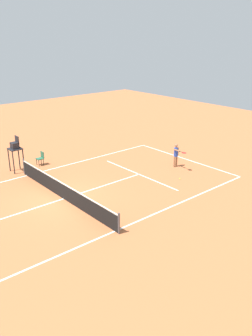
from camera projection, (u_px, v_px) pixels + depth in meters
ground_plane at (64, 199)px, 19.70m from camera, size 60.00×60.00×0.00m
court_lines at (64, 199)px, 19.70m from camera, size 9.24×20.83×0.01m
tennis_net at (63, 191)px, 19.53m from camera, size 9.84×0.10×1.07m
player_serving at (176, 153)px, 24.11m from camera, size 1.25×0.65×1.65m
tennis_ball at (180, 179)px, 22.37m from camera, size 0.07×0.07×0.07m
umpire_chair at (15, 148)px, 23.12m from camera, size 0.80×0.80×2.41m
courtside_chair_mid at (41, 158)px, 24.64m from camera, size 0.44×0.46×0.95m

